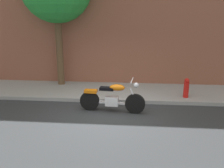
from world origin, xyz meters
The scene contains 4 objects.
ground_plane centered at (0.00, 0.00, 0.00)m, with size 60.00×60.00×0.00m, color #303335.
sidewalk centered at (0.00, 2.51, 0.07)m, with size 23.03×2.46×0.14m, color #9D9D9D.
motorcycle centered at (0.11, 0.44, 0.47)m, with size 2.27×0.70×1.18m.
fire_hydrant centered at (2.87, 1.82, 0.46)m, with size 0.20×0.20×0.91m.
Camera 1 is at (0.83, -7.61, 3.28)m, focal length 39.94 mm.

